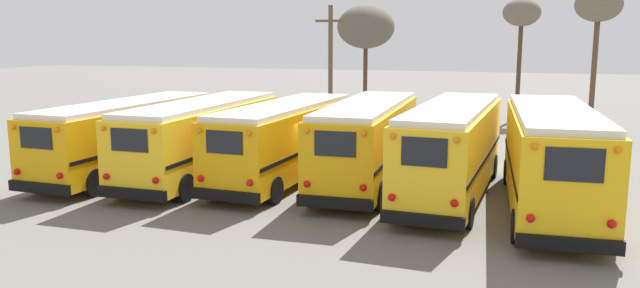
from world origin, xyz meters
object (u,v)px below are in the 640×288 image
(bare_tree_1, at_px, (522,15))
(school_bus_5, at_px, (552,157))
(school_bus_3, at_px, (367,140))
(utility_pole, at_px, (330,66))
(school_bus_1, at_px, (203,137))
(school_bus_0, at_px, (128,135))
(bare_tree_2, at_px, (366,27))
(school_bus_4, at_px, (452,147))
(bare_tree_0, at_px, (598,8))
(school_bus_2, at_px, (285,139))

(bare_tree_1, bearing_deg, school_bus_5, -86.79)
(school_bus_3, xyz_separation_m, utility_pole, (-5.12, 11.97, 2.13))
(school_bus_1, bearing_deg, school_bus_0, -174.94)
(bare_tree_2, bearing_deg, school_bus_5, -61.87)
(school_bus_4, height_order, bare_tree_1, bare_tree_1)
(school_bus_3, xyz_separation_m, school_bus_5, (6.42, -1.81, 0.09))
(school_bus_0, xyz_separation_m, school_bus_4, (12.84, 0.35, 0.12))
(school_bus_0, bearing_deg, school_bus_3, 6.94)
(bare_tree_0, xyz_separation_m, bare_tree_1, (-4.21, 4.13, -0.24))
(school_bus_0, height_order, school_bus_1, school_bus_1)
(school_bus_1, distance_m, school_bus_2, 3.27)
(school_bus_0, height_order, utility_pole, utility_pole)
(school_bus_5, relative_size, bare_tree_1, 1.23)
(bare_tree_2, bearing_deg, school_bus_4, -68.13)
(school_bus_2, height_order, utility_pole, utility_pole)
(school_bus_0, height_order, school_bus_4, school_bus_4)
(school_bus_3, height_order, utility_pole, utility_pole)
(school_bus_5, bearing_deg, utility_pole, 129.97)
(bare_tree_0, relative_size, bare_tree_1, 1.04)
(school_bus_1, bearing_deg, school_bus_3, 7.88)
(school_bus_0, distance_m, school_bus_4, 12.85)
(bare_tree_0, bearing_deg, school_bus_5, -98.67)
(utility_pole, xyz_separation_m, bare_tree_0, (14.45, 5.28, 3.33))
(school_bus_1, distance_m, school_bus_5, 12.88)
(school_bus_4, relative_size, bare_tree_2, 1.31)
(school_bus_5, distance_m, utility_pole, 18.09)
(utility_pole, distance_m, bare_tree_2, 7.74)
(school_bus_4, height_order, school_bus_5, school_bus_5)
(school_bus_3, distance_m, school_bus_4, 3.31)
(school_bus_5, height_order, utility_pole, utility_pole)
(school_bus_4, height_order, bare_tree_2, bare_tree_2)
(bare_tree_1, bearing_deg, bare_tree_2, -168.52)
(bare_tree_1, height_order, bare_tree_2, bare_tree_1)
(bare_tree_0, bearing_deg, bare_tree_1, 135.49)
(school_bus_5, height_order, bare_tree_1, bare_tree_1)
(school_bus_4, xyz_separation_m, utility_pole, (-8.33, 12.79, 2.09))
(school_bus_3, xyz_separation_m, school_bus_4, (3.21, -0.82, 0.04))
(school_bus_1, height_order, school_bus_3, school_bus_3)
(school_bus_0, bearing_deg, bare_tree_1, 56.80)
(school_bus_4, bearing_deg, bare_tree_2, 111.87)
(school_bus_3, xyz_separation_m, bare_tree_1, (5.12, 21.38, 5.22))
(school_bus_0, xyz_separation_m, school_bus_3, (9.63, 1.17, 0.08))
(school_bus_5, xyz_separation_m, utility_pole, (-11.55, 13.78, 2.04))
(bare_tree_1, bearing_deg, school_bus_4, -94.93)
(school_bus_0, relative_size, school_bus_2, 1.02)
(school_bus_2, distance_m, bare_tree_0, 22.23)
(bare_tree_0, bearing_deg, utility_pole, -159.92)
(school_bus_4, xyz_separation_m, bare_tree_1, (1.91, 22.20, 5.18))
(utility_pole, bearing_deg, bare_tree_0, 20.08)
(school_bus_0, distance_m, school_bus_5, 16.07)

